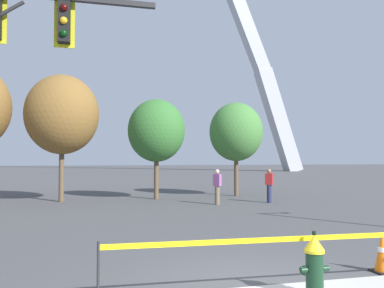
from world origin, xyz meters
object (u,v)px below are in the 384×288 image
Objects in this scene: pedestrian_walking_left at (217,186)px; pedestrian_standing_center at (269,185)px; fire_hydrant at (314,266)px; monument_arch at (112,23)px; traffic_cone_by_hydrant at (382,253)px.

pedestrian_walking_left is 2.62m from pedestrian_standing_center.
monument_arch is at bearing 90.70° from fire_hydrant.
fire_hydrant is 2.12m from traffic_cone_by_hydrant.
pedestrian_standing_center is at bearing 67.98° from fire_hydrant.
monument_arch is (-2.60, 54.06, 22.23)m from traffic_cone_by_hydrant.
traffic_cone_by_hydrant is 0.46× the size of pedestrian_walking_left.
fire_hydrant reaches higher than traffic_cone_by_hydrant.
fire_hydrant is 0.62× the size of pedestrian_walking_left.
monument_arch is 39.09× the size of pedestrian_standing_center.
fire_hydrant is 1.36× the size of traffic_cone_by_hydrant.
pedestrian_walking_left is (2.90, -43.11, -21.77)m from monument_arch.
monument_arch is 48.38m from pedestrian_walking_left.
monument_arch reaches higher than pedestrian_standing_center.
traffic_cone_by_hydrant is at bearing -104.74° from pedestrian_standing_center.
pedestrian_walking_left is 1.00× the size of pedestrian_standing_center.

